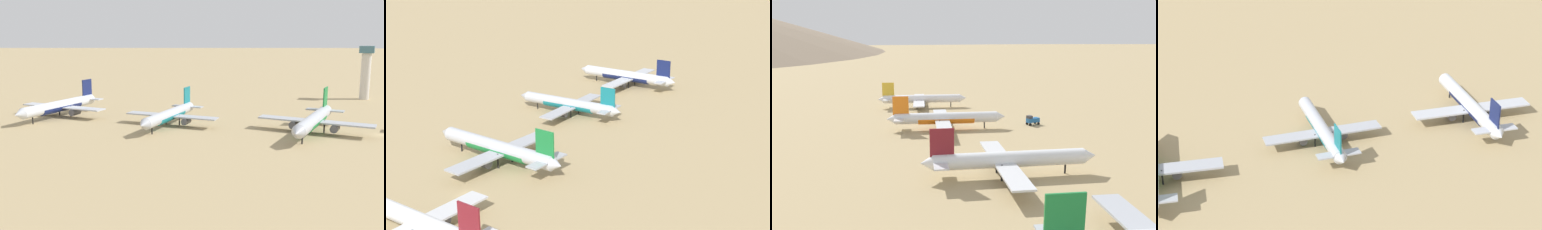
# 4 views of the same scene
# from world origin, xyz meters

# --- Properties ---
(ground_plane) EXTENTS (1800.00, 1800.00, 0.00)m
(ground_plane) POSITION_xyz_m (0.00, 0.00, 0.00)
(ground_plane) COLOR tan
(parked_jet_0) EXTENTS (47.67, 38.62, 13.78)m
(parked_jet_0) POSITION_xyz_m (19.89, -120.75, 4.59)
(parked_jet_0) COLOR silver
(parked_jet_0) RESTS_ON ground
(parked_jet_1) EXTENTS (44.25, 35.94, 12.76)m
(parked_jet_1) POSITION_xyz_m (16.93, -71.66, 4.25)
(parked_jet_1) COLOR #B2B7C1
(parked_jet_1) RESTS_ON ground
(parked_jet_2) EXTENTS (48.76, 39.58, 14.07)m
(parked_jet_2) POSITION_xyz_m (7.27, -21.06, 4.68)
(parked_jet_2) COLOR #B2B7C1
(parked_jet_2) RESTS_ON ground
(control_tower) EXTENTS (7.20, 7.20, 27.51)m
(control_tower) POSITION_xyz_m (-85.75, -11.52, 15.44)
(control_tower) COLOR beige
(control_tower) RESTS_ON ground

